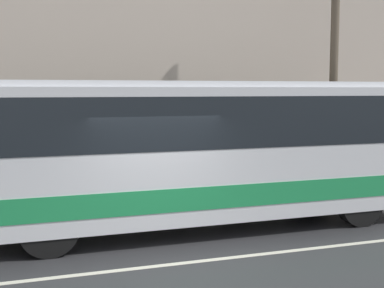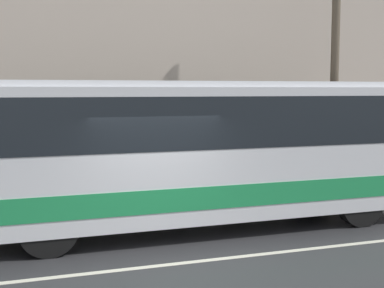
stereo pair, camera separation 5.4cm
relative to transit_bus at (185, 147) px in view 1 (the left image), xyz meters
name	(u,v)px [view 1 (the left image)]	position (x,y,z in m)	size (l,w,h in m)	color
ground_plane	(173,264)	(-0.96, -2.21, -1.78)	(60.00, 60.00, 0.00)	#2D2D30
sidewalk	(113,199)	(-0.96, 3.18, -1.70)	(60.00, 2.78, 0.16)	gray
lane_stripe	(173,264)	(-0.96, -2.21, -1.78)	(54.00, 0.14, 0.01)	beige
transit_bus	(185,147)	(0.00, 0.00, 0.00)	(10.64, 2.50, 3.16)	silver
utility_pole_near	(335,39)	(5.28, 2.39, 2.63)	(0.24, 0.24, 8.49)	brown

